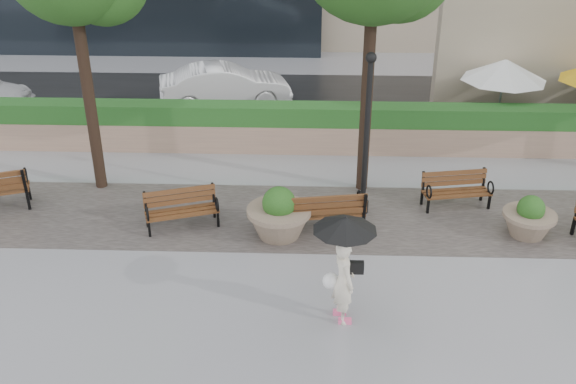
{
  "coord_description": "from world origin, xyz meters",
  "views": [
    {
      "loc": [
        0.57,
        -10.02,
        7.24
      ],
      "look_at": [
        0.13,
        2.1,
        1.1
      ],
      "focal_mm": 40.0,
      "sensor_mm": 36.0,
      "label": 1
    }
  ],
  "objects_px": {
    "bench_2": "(322,219)",
    "car_right": "(225,86)",
    "lamppost": "(366,147)",
    "pedestrian": "(344,259)",
    "bench_3": "(455,197)",
    "planter_right": "(529,220)",
    "planter_left": "(279,217)",
    "bench_1": "(182,217)"
  },
  "relations": [
    {
      "from": "bench_2",
      "to": "bench_3",
      "type": "height_order",
      "value": "bench_2"
    },
    {
      "from": "planter_right",
      "to": "pedestrian",
      "type": "distance_m",
      "value": 5.26
    },
    {
      "from": "bench_1",
      "to": "car_right",
      "type": "distance_m",
      "value": 8.23
    },
    {
      "from": "pedestrian",
      "to": "bench_2",
      "type": "bearing_deg",
      "value": -13.74
    },
    {
      "from": "bench_1",
      "to": "planter_left",
      "type": "xyz_separation_m",
      "value": [
        2.19,
        -0.32,
        0.2
      ]
    },
    {
      "from": "bench_2",
      "to": "bench_1",
      "type": "bearing_deg",
      "value": -10.88
    },
    {
      "from": "bench_3",
      "to": "lamppost",
      "type": "xyz_separation_m",
      "value": [
        -2.23,
        -0.35,
        1.42
      ]
    },
    {
      "from": "bench_2",
      "to": "planter_right",
      "type": "relative_size",
      "value": 1.71
    },
    {
      "from": "bench_1",
      "to": "pedestrian",
      "type": "height_order",
      "value": "pedestrian"
    },
    {
      "from": "bench_1",
      "to": "car_right",
      "type": "relative_size",
      "value": 0.4
    },
    {
      "from": "bench_2",
      "to": "planter_left",
      "type": "distance_m",
      "value": 0.98
    },
    {
      "from": "bench_3",
      "to": "pedestrian",
      "type": "bearing_deg",
      "value": -133.76
    },
    {
      "from": "planter_left",
      "to": "lamppost",
      "type": "distance_m",
      "value": 2.53
    },
    {
      "from": "planter_left",
      "to": "planter_right",
      "type": "relative_size",
      "value": 1.23
    },
    {
      "from": "bench_2",
      "to": "planter_left",
      "type": "relative_size",
      "value": 1.39
    },
    {
      "from": "bench_3",
      "to": "pedestrian",
      "type": "height_order",
      "value": "pedestrian"
    },
    {
      "from": "pedestrian",
      "to": "planter_left",
      "type": "bearing_deg",
      "value": 4.17
    },
    {
      "from": "bench_3",
      "to": "planter_left",
      "type": "xyz_separation_m",
      "value": [
        -4.13,
        -1.51,
        0.21
      ]
    },
    {
      "from": "bench_2",
      "to": "car_right",
      "type": "distance_m",
      "value": 8.89
    },
    {
      "from": "bench_1",
      "to": "planter_left",
      "type": "distance_m",
      "value": 2.22
    },
    {
      "from": "bench_2",
      "to": "planter_right",
      "type": "xyz_separation_m",
      "value": [
        4.52,
        -0.02,
        0.08
      ]
    },
    {
      "from": "pedestrian",
      "to": "bench_3",
      "type": "bearing_deg",
      "value": -53.22
    },
    {
      "from": "bench_2",
      "to": "car_right",
      "type": "bearing_deg",
      "value": -78.61
    },
    {
      "from": "bench_3",
      "to": "planter_right",
      "type": "relative_size",
      "value": 1.46
    },
    {
      "from": "bench_2",
      "to": "lamppost",
      "type": "distance_m",
      "value": 1.91
    },
    {
      "from": "planter_left",
      "to": "car_right",
      "type": "distance_m",
      "value": 8.82
    },
    {
      "from": "bench_1",
      "to": "pedestrian",
      "type": "relative_size",
      "value": 0.84
    },
    {
      "from": "bench_2",
      "to": "lamppost",
      "type": "height_order",
      "value": "lamppost"
    },
    {
      "from": "pedestrian",
      "to": "planter_right",
      "type": "bearing_deg",
      "value": -73.69
    },
    {
      "from": "planter_right",
      "to": "car_right",
      "type": "distance_m",
      "value": 11.32
    },
    {
      "from": "bench_1",
      "to": "planter_left",
      "type": "height_order",
      "value": "planter_left"
    },
    {
      "from": "bench_1",
      "to": "bench_2",
      "type": "xyz_separation_m",
      "value": [
        3.12,
        -0.08,
        0.04
      ]
    },
    {
      "from": "planter_right",
      "to": "pedestrian",
      "type": "relative_size",
      "value": 0.56
    },
    {
      "from": "bench_1",
      "to": "bench_3",
      "type": "relative_size",
      "value": 1.03
    },
    {
      "from": "planter_left",
      "to": "lamppost",
      "type": "bearing_deg",
      "value": 31.28
    },
    {
      "from": "bench_1",
      "to": "car_right",
      "type": "bearing_deg",
      "value": 71.27
    },
    {
      "from": "planter_left",
      "to": "car_right",
      "type": "xyz_separation_m",
      "value": [
        -2.22,
        8.54,
        0.25
      ]
    },
    {
      "from": "lamppost",
      "to": "pedestrian",
      "type": "bearing_deg",
      "value": -99.13
    },
    {
      "from": "planter_right",
      "to": "lamppost",
      "type": "distance_m",
      "value": 3.89
    },
    {
      "from": "bench_2",
      "to": "lamppost",
      "type": "relative_size",
      "value": 0.51
    },
    {
      "from": "bench_1",
      "to": "bench_3",
      "type": "distance_m",
      "value": 6.43
    },
    {
      "from": "bench_2",
      "to": "pedestrian",
      "type": "distance_m",
      "value": 3.23
    }
  ]
}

